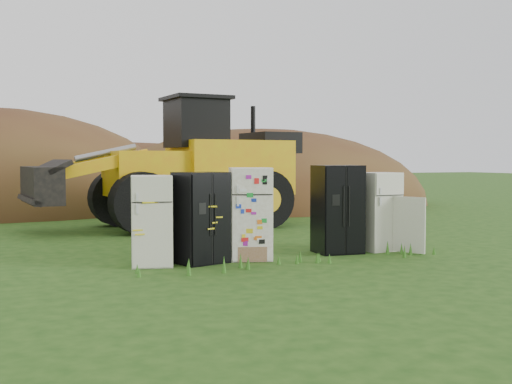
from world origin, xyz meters
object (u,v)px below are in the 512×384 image
Objects in this scene: fridge_leftmost at (152,221)px; fridge_black_side at (201,218)px; fridge_black_right at (338,209)px; wheel_loader at (165,162)px; fridge_open_door at (379,211)px; fridge_sticker at (250,214)px.

fridge_leftmost is 0.97× the size of fridge_black_side.
fridge_black_side is 2.99m from fridge_black_right.
fridge_leftmost is 0.21× the size of wheel_loader.
fridge_black_side is at bearing 9.22° from fridge_leftmost.
fridge_sticker is at bearing 175.90° from fridge_open_door.
fridge_sticker reaches higher than fridge_leftmost.
fridge_black_side is 1.03× the size of fridge_open_door.
fridge_sticker is at bearing -93.14° from wheel_loader.
fridge_leftmost is 0.93× the size of fridge_sticker.
fridge_open_door is at bearing -66.90° from wheel_loader.
fridge_open_door is at bearing -14.58° from fridge_black_side.
fridge_open_door reaches higher than fridge_leftmost.
wheel_loader is (-1.91, 5.99, 0.94)m from fridge_black_right.
wheel_loader reaches higher than fridge_sticker.
fridge_black_right reaches higher than fridge_black_side.
fridge_black_side is at bearing 176.22° from fridge_open_door.
fridge_black_right is (2.99, 0.07, 0.06)m from fridge_black_side.
fridge_black_right is (1.97, 0.04, 0.02)m from fridge_sticker.
fridge_open_door is (0.98, -0.03, -0.08)m from fridge_black_right.
fridge_black_right reaches higher than fridge_leftmost.
fridge_leftmost is at bearing 175.28° from fridge_open_door.
fridge_black_right reaches higher than fridge_open_door.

